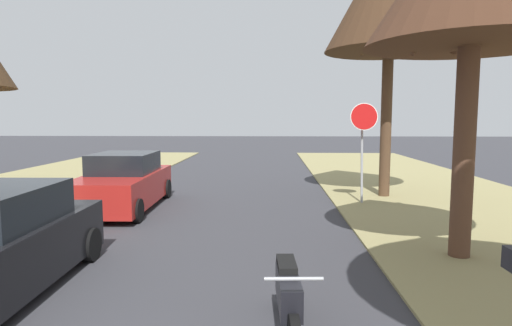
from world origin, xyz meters
TOP-DOWN VIEW (x-y plane):
  - stop_sign_far at (4.44, 11.48)m, footprint 0.81×0.34m
  - parked_sedan_red at (-2.48, 10.64)m, footprint 2.03×4.44m
  - parked_motorcycle at (1.93, 3.56)m, footprint 0.60×2.05m

SIDE VIEW (x-z plane):
  - parked_motorcycle at x=1.93m, z-range 0.00..0.97m
  - parked_sedan_red at x=-2.48m, z-range -0.06..1.51m
  - stop_sign_far at x=4.44m, z-range 0.71..3.68m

